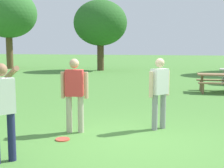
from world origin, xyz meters
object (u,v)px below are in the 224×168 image
person_catcher (2,105)px  tree_tall_left (8,14)px  person_thrower (159,89)px  person_bystander (75,90)px  frisbee (63,139)px  picnic_table_near (219,79)px  tree_broad_center (100,23)px

person_catcher → tree_tall_left: 22.74m
person_thrower → person_bystander: same height
person_catcher → person_bystander: size_ratio=1.00×
person_bystander → tree_tall_left: tree_tall_left is taller
person_thrower → person_catcher: same height
frisbee → tree_tall_left: (-12.13, 17.82, 4.56)m
person_catcher → person_bystander: bearing=75.0°
person_catcher → picnic_table_near: person_catcher is taller
person_catcher → frisbee: bearing=71.0°
picnic_table_near → tree_tall_left: 19.27m
person_bystander → frisbee: person_bystander is taller
person_thrower → tree_broad_center: 17.71m
frisbee → picnic_table_near: bearing=64.0°
tree_tall_left → person_bystander: bearing=-54.7°
frisbee → picnic_table_near: picnic_table_near is taller
person_bystander → picnic_table_near: bearing=62.4°
frisbee → picnic_table_near: size_ratio=0.17×
person_thrower → tree_tall_left: size_ratio=0.25×
person_catcher → person_bystander: 2.03m
person_thrower → tree_tall_left: tree_tall_left is taller
tree_tall_left → frisbee: bearing=-55.8°
person_thrower → person_catcher: 3.53m
person_catcher → tree_broad_center: size_ratio=0.30×
person_catcher → picnic_table_near: bearing=65.0°
frisbee → tree_tall_left: tree_tall_left is taller
person_catcher → frisbee: size_ratio=5.63×
frisbee → person_catcher: bearing=-109.0°
tree_broad_center → person_thrower: bearing=-70.0°
person_catcher → tree_tall_left: tree_tall_left is taller
person_catcher → frisbee: (0.47, 1.36, -0.95)m
person_thrower → tree_tall_left: 21.94m
tree_tall_left → tree_broad_center: bearing=-0.5°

